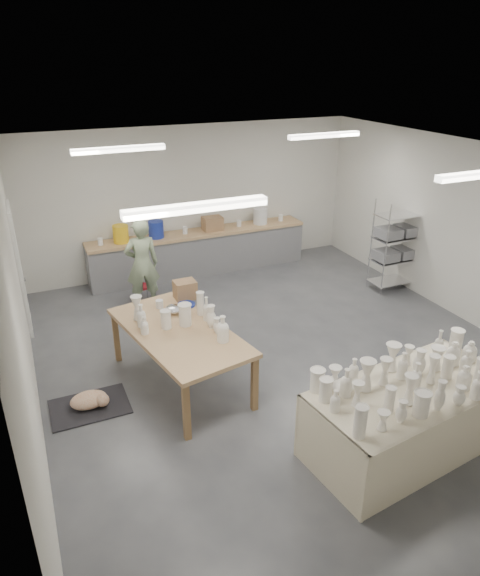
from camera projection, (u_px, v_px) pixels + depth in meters
name	position (u px, v px, depth m)	size (l,w,h in m)	color
room	(277.00, 228.00, 7.06)	(8.00, 8.02, 3.00)	#424449
back_counter	(199.00, 251.00, 10.74)	(4.60, 0.60, 1.24)	tan
wire_shelf	(396.00, 244.00, 9.84)	(0.88, 0.48, 1.80)	silver
drying_table	(408.00, 415.00, 5.88)	(2.50, 1.41, 1.21)	olive
work_table	(180.00, 325.00, 7.02)	(1.54, 2.44, 1.21)	tan
rug	(90.00, 407.00, 6.75)	(1.00, 0.70, 0.02)	black
cat	(91.00, 400.00, 6.69)	(0.52, 0.39, 0.21)	white
potter	(142.00, 264.00, 9.13)	(0.61, 0.40, 1.66)	#91A37E
red_stool	(141.00, 287.00, 9.60)	(0.40, 0.40, 0.29)	red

